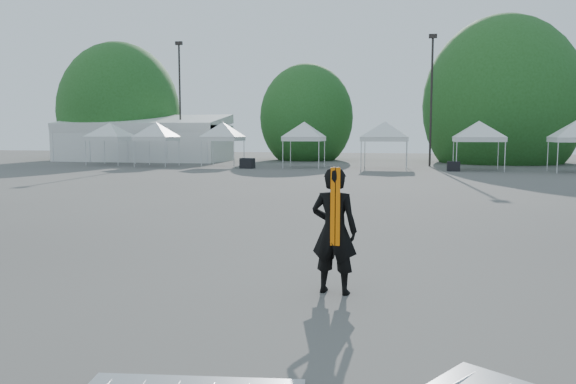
# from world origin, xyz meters

# --- Properties ---
(ground) EXTENTS (120.00, 120.00, 0.00)m
(ground) POSITION_xyz_m (0.00, 0.00, 0.00)
(ground) COLOR #474442
(ground) RESTS_ON ground
(marquee) EXTENTS (15.00, 6.25, 4.23)m
(marquee) POSITION_xyz_m (-22.00, 35.00, 1.97)
(marquee) COLOR silver
(marquee) RESTS_ON ground
(light_pole_west) EXTENTS (0.60, 0.25, 10.30)m
(light_pole_west) POSITION_xyz_m (-18.00, 34.00, 5.77)
(light_pole_west) COLOR black
(light_pole_west) RESTS_ON ground
(light_pole_east) EXTENTS (0.60, 0.25, 9.80)m
(light_pole_east) POSITION_xyz_m (3.00, 32.00, 5.52)
(light_pole_east) COLOR black
(light_pole_east) RESTS_ON ground
(tree_far_w) EXTENTS (4.80, 4.80, 7.30)m
(tree_far_w) POSITION_xyz_m (-26.00, 38.00, 4.54)
(tree_far_w) COLOR #382314
(tree_far_w) RESTS_ON ground
(tree_mid_w) EXTENTS (4.16, 4.16, 6.33)m
(tree_mid_w) POSITION_xyz_m (-8.00, 40.00, 3.93)
(tree_mid_w) COLOR #382314
(tree_mid_w) RESTS_ON ground
(tree_mid_e) EXTENTS (5.12, 5.12, 7.79)m
(tree_mid_e) POSITION_xyz_m (9.00, 39.00, 4.84)
(tree_mid_e) COLOR #382314
(tree_mid_e) RESTS_ON ground
(tent_a) EXTENTS (4.18, 4.18, 3.88)m
(tent_a) POSITION_xyz_m (-21.77, 28.86, 3.06)
(tent_a) COLOR silver
(tent_a) RESTS_ON ground
(tent_b) EXTENTS (3.80, 3.80, 3.88)m
(tent_b) POSITION_xyz_m (-17.23, 27.67, 3.06)
(tent_b) COLOR silver
(tent_b) RESTS_ON ground
(tent_c) EXTENTS (3.85, 3.85, 3.88)m
(tent_c) POSITION_xyz_m (-12.26, 28.58, 3.06)
(tent_c) COLOR silver
(tent_c) RESTS_ON ground
(tent_d) EXTENTS (3.95, 3.95, 3.88)m
(tent_d) POSITION_xyz_m (-5.99, 28.43, 3.06)
(tent_d) COLOR silver
(tent_d) RESTS_ON ground
(tent_e) EXTENTS (4.59, 4.59, 3.88)m
(tent_e) POSITION_xyz_m (-0.21, 28.46, 3.06)
(tent_e) COLOR silver
(tent_e) RESTS_ON ground
(tent_f) EXTENTS (4.53, 4.53, 3.88)m
(tent_f) POSITION_xyz_m (6.05, 28.10, 3.06)
(tent_f) COLOR silver
(tent_f) RESTS_ON ground
(tent_g) EXTENTS (4.03, 4.03, 3.88)m
(tent_g) POSITION_xyz_m (11.88, 27.33, 3.06)
(tent_g) COLOR silver
(tent_g) RESTS_ON ground
(man) EXTENTS (0.79, 0.57, 1.99)m
(man) POSITION_xyz_m (0.57, -3.20, 1.00)
(man) COLOR black
(man) RESTS_ON ground
(crate_west) EXTENTS (1.00, 0.81, 0.73)m
(crate_west) POSITION_xyz_m (-9.78, 26.66, 0.36)
(crate_west) COLOR black
(crate_west) RESTS_ON ground
(crate_mid) EXTENTS (0.84, 0.66, 0.64)m
(crate_mid) POSITION_xyz_m (4.38, 26.75, 0.32)
(crate_mid) COLOR black
(crate_mid) RESTS_ON ground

